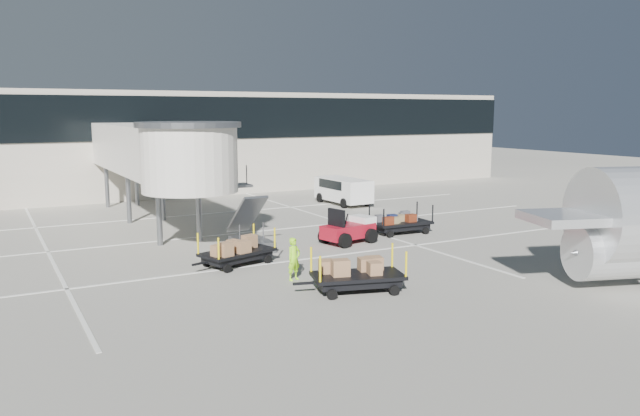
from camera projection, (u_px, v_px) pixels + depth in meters
The scene contains 10 objects.
ground at pixel (329, 269), 25.99m from camera, with size 140.00×140.00×0.00m, color #B8B4A5.
lane_markings at pixel (234, 232), 33.77m from camera, with size 40.00×30.00×0.02m.
terminal at pixel (146, 141), 51.16m from camera, with size 64.00×12.11×15.20m.
jet_bridge at pixel (156, 152), 34.09m from camera, with size 5.70×20.40×6.03m.
baggage_tug at pixel (349, 230), 31.01m from camera, with size 2.95×2.23×1.80m.
suitcase_cart at pixel (401, 223), 33.40m from camera, with size 3.98×1.73×1.55m.
box_cart_near at pixel (359, 276), 22.66m from camera, with size 4.12×2.46×1.58m.
box_cart_far at pixel (237, 251), 26.62m from camera, with size 3.94×2.43×1.51m.
ground_worker at pixel (294, 259), 24.14m from camera, with size 0.61×0.40×1.68m, color #98F619.
minivan at pixel (342, 189), 44.03m from camera, with size 2.28×4.88×1.82m.
Camera 1 is at (-12.44, -22.02, 6.50)m, focal length 35.00 mm.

